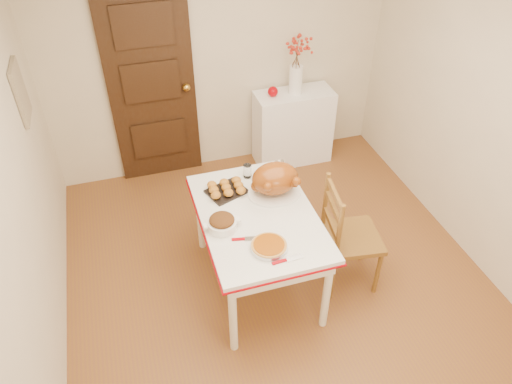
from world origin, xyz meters
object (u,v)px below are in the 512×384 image
object	(u,v)px
sideboard	(293,127)
kitchen_table	(258,250)
turkey_platter	(275,180)
chair_oak	(352,235)
pumpkin_pie	(269,246)

from	to	relation	value
sideboard	kitchen_table	size ratio (longest dim) A/B	0.65
turkey_platter	kitchen_table	bearing A→B (deg)	-153.80
chair_oak	pumpkin_pie	bearing A→B (deg)	112.17
sideboard	turkey_platter	distance (m)	1.70
pumpkin_pie	chair_oak	bearing A→B (deg)	14.02
chair_oak	turkey_platter	world-z (taller)	turkey_platter
kitchen_table	chair_oak	size ratio (longest dim) A/B	1.28
pumpkin_pie	kitchen_table	bearing A→B (deg)	84.75
turkey_platter	pumpkin_pie	bearing A→B (deg)	-131.01
sideboard	kitchen_table	distance (m)	1.90
kitchen_table	pumpkin_pie	size ratio (longest dim) A/B	4.91
turkey_platter	pumpkin_pie	xyz separation A→B (m)	(-0.24, -0.57, -0.11)
chair_oak	turkey_platter	xyz separation A→B (m)	(-0.54, 0.37, 0.41)
sideboard	chair_oak	distance (m)	1.84
sideboard	pumpkin_pie	distance (m)	2.27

